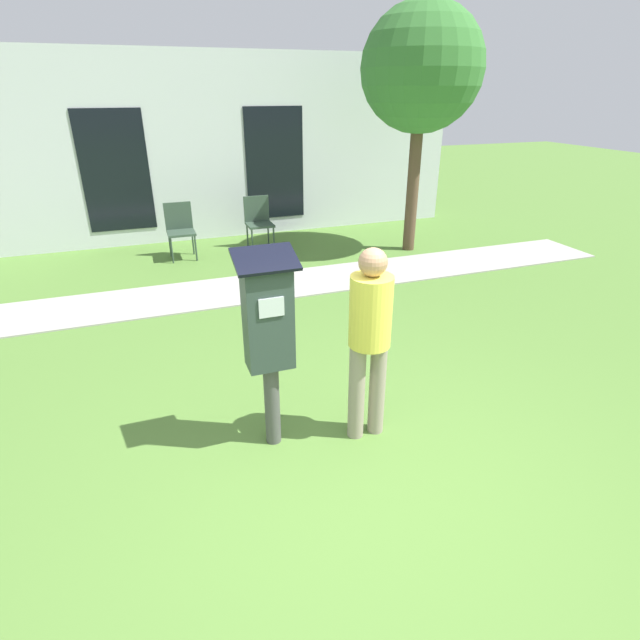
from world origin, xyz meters
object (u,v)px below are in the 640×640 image
(parking_meter, at_px, (268,327))
(outdoor_chair_middle, at_px, (258,218))
(outdoor_chair_left, at_px, (180,226))
(person_standing, at_px, (370,332))

(parking_meter, relative_size, outdoor_chair_middle, 1.77)
(outdoor_chair_left, bearing_deg, person_standing, -91.98)
(person_standing, relative_size, outdoor_chair_left, 1.76)
(person_standing, bearing_deg, outdoor_chair_middle, 51.35)
(parking_meter, xyz_separation_m, outdoor_chair_left, (-0.15, 5.21, -0.49))
(parking_meter, height_order, outdoor_chair_left, parking_meter)
(outdoor_chair_left, distance_m, outdoor_chair_middle, 1.34)
(person_standing, height_order, outdoor_chair_middle, person_standing)
(parking_meter, bearing_deg, person_standing, -12.10)
(outdoor_chair_left, bearing_deg, outdoor_chair_middle, -8.29)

